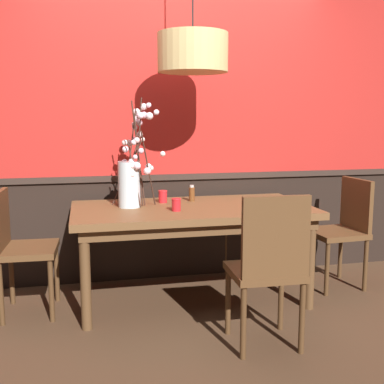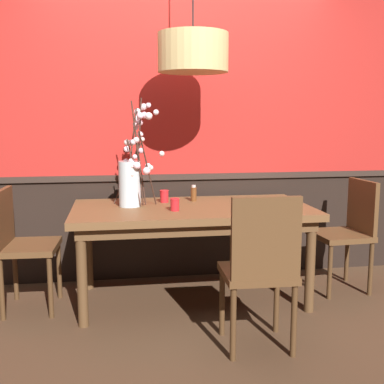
% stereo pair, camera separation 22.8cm
% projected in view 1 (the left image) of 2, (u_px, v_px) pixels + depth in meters
% --- Properties ---
extents(ground_plane, '(24.00, 24.00, 0.00)m').
position_uv_depth(ground_plane, '(192.00, 299.00, 3.73)').
color(ground_plane, '#4C3321').
extents(back_wall, '(5.58, 0.14, 2.79)m').
position_uv_depth(back_wall, '(176.00, 119.00, 4.12)').
color(back_wall, black).
rests_on(back_wall, ground).
extents(dining_table, '(1.79, 0.92, 0.74)m').
position_uv_depth(dining_table, '(192.00, 217.00, 3.63)').
color(dining_table, brown).
rests_on(dining_table, ground).
extents(chair_head_west_end, '(0.41, 0.46, 0.90)m').
position_uv_depth(chair_head_west_end, '(18.00, 243.00, 3.39)').
color(chair_head_west_end, brown).
rests_on(chair_head_west_end, ground).
extents(chair_near_side_right, '(0.44, 0.41, 0.97)m').
position_uv_depth(chair_near_side_right, '(269.00, 263.00, 2.85)').
color(chair_near_side_right, brown).
rests_on(chair_near_side_right, ground).
extents(chair_head_east_end, '(0.44, 0.44, 0.90)m').
position_uv_depth(chair_head_east_end, '(343.00, 226.00, 3.97)').
color(chair_head_east_end, brown).
rests_on(chair_head_east_end, ground).
extents(chair_far_side_right, '(0.44, 0.46, 0.92)m').
position_uv_depth(chair_far_side_right, '(202.00, 212.00, 4.54)').
color(chair_far_side_right, brown).
rests_on(chair_far_side_right, ground).
extents(vase_with_blossoms, '(0.38, 0.49, 0.81)m').
position_uv_depth(vase_with_blossoms, '(131.00, 175.00, 3.57)').
color(vase_with_blossoms, silver).
rests_on(vase_with_blossoms, dining_table).
extents(candle_holder_nearer_center, '(0.07, 0.07, 0.09)m').
position_uv_depth(candle_holder_nearer_center, '(176.00, 205.00, 3.44)').
color(candle_holder_nearer_center, red).
rests_on(candle_holder_nearer_center, dining_table).
extents(candle_holder_nearer_edge, '(0.07, 0.07, 0.10)m').
position_uv_depth(candle_holder_nearer_edge, '(163.00, 196.00, 3.78)').
color(candle_holder_nearer_edge, red).
rests_on(candle_holder_nearer_edge, dining_table).
extents(condiment_bottle, '(0.05, 0.05, 0.13)m').
position_uv_depth(condiment_bottle, '(192.00, 194.00, 3.84)').
color(condiment_bottle, brown).
rests_on(condiment_bottle, dining_table).
extents(pendant_lamp, '(0.52, 0.52, 1.07)m').
position_uv_depth(pendant_lamp, '(193.00, 53.00, 3.47)').
color(pendant_lamp, tan).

